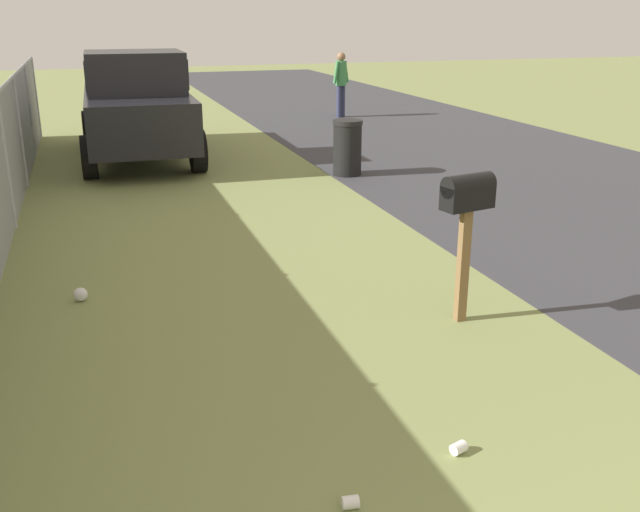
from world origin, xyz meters
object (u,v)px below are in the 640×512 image
mailbox (467,205)px  pickup_truck (136,103)px  trash_bin (347,148)px  pedestrian (341,80)px

mailbox → pickup_truck: bearing=2.2°
mailbox → trash_bin: mailbox is taller
pedestrian → pickup_truck: bearing=98.3°
pickup_truck → pedestrian: bearing=128.5°
pickup_truck → pedestrian: 7.29m
trash_bin → pedestrian: bearing=-18.6°
trash_bin → pedestrian: pedestrian is taller
mailbox → pickup_truck: pickup_truck is taller
mailbox → pickup_truck: (8.92, 2.25, -0.03)m
mailbox → pickup_truck: 9.20m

